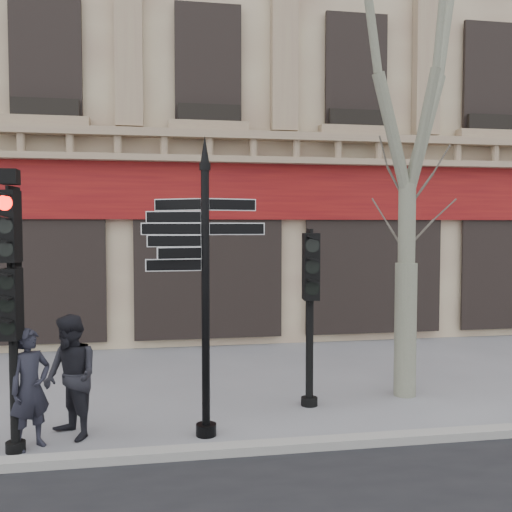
# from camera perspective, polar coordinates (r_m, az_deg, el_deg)

# --- Properties ---
(ground) EXTENTS (80.00, 80.00, 0.00)m
(ground) POSITION_cam_1_polar(r_m,az_deg,el_deg) (8.73, -1.73, -15.68)
(ground) COLOR slate
(ground) RESTS_ON ground
(kerb) EXTENTS (80.00, 0.25, 0.12)m
(kerb) POSITION_cam_1_polar(r_m,az_deg,el_deg) (7.41, -0.13, -18.66)
(kerb) COLOR gray
(kerb) RESTS_ON ground
(building) EXTENTS (28.00, 15.52, 18.00)m
(building) POSITION_cam_1_polar(r_m,az_deg,el_deg) (21.61, -6.70, 19.63)
(building) COLOR tan
(building) RESTS_ON ground
(fingerpost) EXTENTS (1.89, 1.89, 3.97)m
(fingerpost) POSITION_cam_1_polar(r_m,az_deg,el_deg) (7.51, -5.10, 2.02)
(fingerpost) COLOR black
(fingerpost) RESTS_ON ground
(traffic_signal_main) EXTENTS (0.42, 0.32, 3.48)m
(traffic_signal_main) POSITION_cam_1_polar(r_m,az_deg,el_deg) (7.56, -23.24, -1.76)
(traffic_signal_main) COLOR black
(traffic_signal_main) RESTS_ON ground
(traffic_signal_secondary) EXTENTS (0.49, 0.37, 2.69)m
(traffic_signal_secondary) POSITION_cam_1_polar(r_m,az_deg,el_deg) (8.84, 5.41, -2.98)
(traffic_signal_secondary) COLOR black
(traffic_signal_secondary) RESTS_ON ground
(plane_tree) EXTENTS (3.19, 3.19, 8.47)m
(plane_tree) POSITION_cam_1_polar(r_m,az_deg,el_deg) (10.11, 15.10, 21.05)
(plane_tree) COLOR gray
(plane_tree) RESTS_ON ground
(pedestrian_a) EXTENTS (0.65, 0.65, 1.52)m
(pedestrian_a) POSITION_cam_1_polar(r_m,az_deg,el_deg) (7.87, -21.67, -12.20)
(pedestrian_a) COLOR black
(pedestrian_a) RESTS_ON ground
(pedestrian_b) EXTENTS (0.97, 1.01, 1.63)m
(pedestrian_b) POSITION_cam_1_polar(r_m,az_deg,el_deg) (8.03, -18.05, -11.42)
(pedestrian_b) COLOR black
(pedestrian_b) RESTS_ON ground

